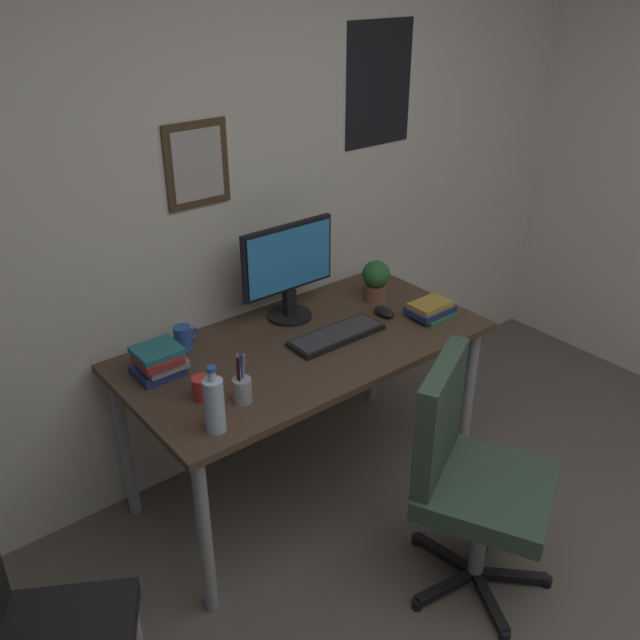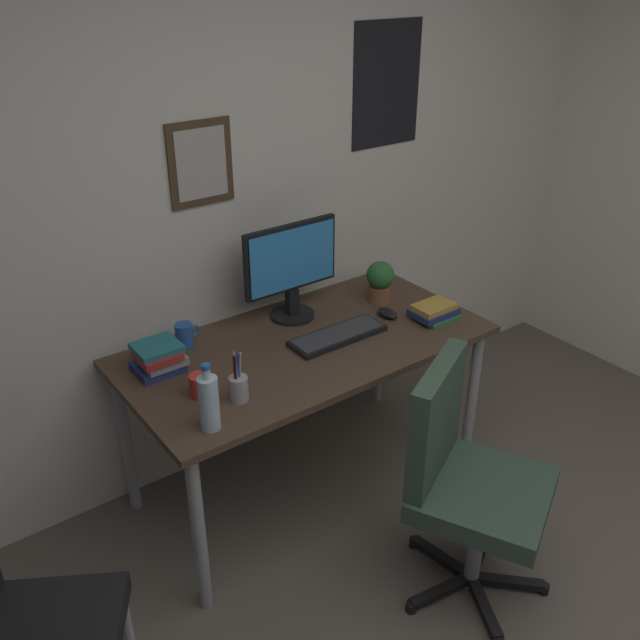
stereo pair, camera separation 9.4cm
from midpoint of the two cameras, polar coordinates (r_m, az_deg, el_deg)
wall_back at (r=3.02m, az=-7.83°, el=10.63°), size 4.40×0.10×2.60m
desk at (r=2.91m, az=-2.16°, el=-3.26°), size 1.54×0.78×0.76m
office_chair at (r=2.61m, az=11.13°, el=-12.12°), size 0.62×0.62×0.95m
side_chair at (r=2.27m, az=-24.30°, el=-23.13°), size 0.58×0.58×0.88m
monitor at (r=2.98m, az=-3.57°, el=4.36°), size 0.46×0.20×0.43m
keyboard at (r=2.90m, az=0.45°, el=-1.28°), size 0.43×0.15×0.03m
computer_mouse at (r=3.09m, az=4.51°, el=0.66°), size 0.06×0.11×0.04m
water_bottle at (r=2.34m, az=-9.93°, el=-6.93°), size 0.07×0.07×0.25m
coffee_mug_near at (r=2.55m, az=-10.76°, el=-5.56°), size 0.11×0.07×0.09m
coffee_mug_far at (r=2.88m, az=-12.22°, el=-1.43°), size 0.11×0.07×0.10m
potted_plant at (r=3.20m, az=3.81°, el=3.41°), size 0.13×0.13×0.20m
pen_cup at (r=2.50m, az=-7.58°, el=-5.70°), size 0.07×0.07×0.20m
book_stack_left at (r=2.71m, az=-14.20°, el=-3.41°), size 0.19×0.17×0.12m
book_stack_right at (r=3.10m, az=8.39°, el=0.85°), size 0.20×0.15×0.07m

